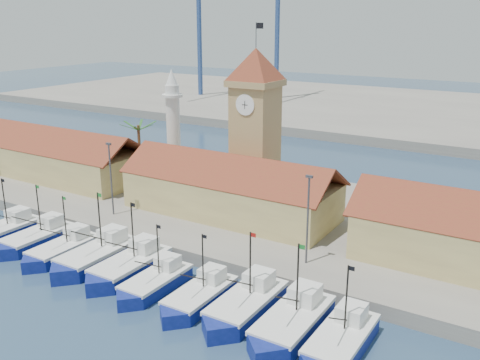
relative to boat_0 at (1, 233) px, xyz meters
The scene contains 21 objects.
ground 20.29m from the boat_0, ahead, with size 400.00×400.00×0.00m, color #1B2D48.
quay 29.80m from the boat_0, 47.40° to the left, with size 140.00×32.00×1.50m, color gray.
terminal 109.80m from the boat_0, 79.41° to the left, with size 240.00×80.00×2.00m, color gray.
boat_0 is the anchor object (origin of this frame).
boat_1 5.00m from the boat_0, ahead, with size 3.56×9.75×7.37m.
boat_2 9.89m from the boat_0, ahead, with size 3.41×9.33×7.06m.
boat_3 14.41m from the boat_0, ahead, with size 3.91×10.70×8.10m.
boat_4 18.93m from the boat_0, ahead, with size 3.79×10.37×7.85m.
boat_5 23.18m from the boat_0, ahead, with size 3.27×8.97×6.79m.
boat_6 28.32m from the boat_0, ahead, with size 3.35×9.19×6.95m.
boat_7 32.72m from the boat_0, ahead, with size 3.78×10.36×7.84m.
boat_8 37.42m from the boat_0, ahead, with size 3.88×10.62×8.04m.
boat_9 41.72m from the boat_0, ahead, with size 3.56×9.74×7.37m.
hall_left 21.72m from the boat_0, 123.40° to the left, with size 31.20×10.13×7.61m.
hall_center 27.18m from the boat_0, 41.64° to the left, with size 27.04×10.13×7.61m.
clock_tower 33.24m from the boat_0, 49.87° to the left, with size 5.80×5.80×22.70m.
minaret 27.92m from the boat_0, 78.72° to the left, with size 3.00×3.00×16.30m.
palm_tree 24.55m from the boat_0, 89.58° to the left, with size 5.60×5.03×8.39m.
lamp_posts 23.63m from the boat_0, 25.67° to the left, with size 80.70×0.25×9.03m.
crane_blue_far 110.03m from the boat_0, 113.80° to the left, with size 1.00×36.11×42.49m.
crane_blue_near 109.57m from the boat_0, 100.89° to the left, with size 1.00×32.36×43.97m.
Camera 1 is at (33.69, -32.43, 24.71)m, focal length 40.00 mm.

